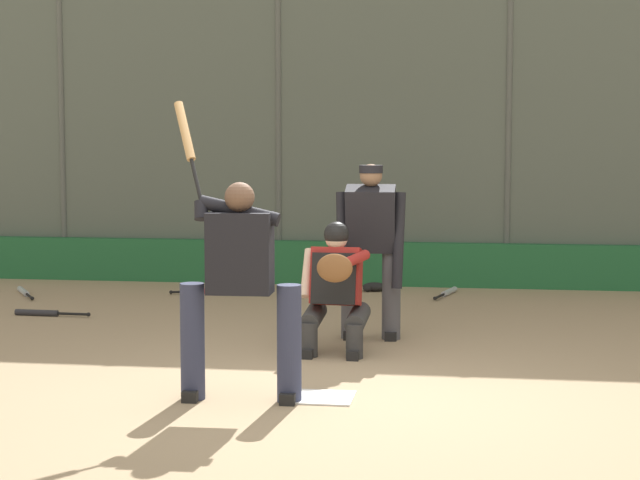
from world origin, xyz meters
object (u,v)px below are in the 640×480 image
Objects in this scene: spare_bat_near_backstop at (43,313)px; spare_bat_first_base_side at (24,292)px; catcher_behind_plate at (335,286)px; spare_bat_by_padding at (217,291)px; umpire_home at (371,246)px; batter_at_plate at (239,282)px; fielding_glove_on_dirt at (374,287)px; spare_bat_third_base_side at (448,292)px.

spare_bat_near_backstop is 1.66m from spare_bat_first_base_side.
catcher_behind_plate is at bearing 158.21° from spare_bat_near_backstop.
spare_bat_by_padding is (-1.43, -1.85, 0.00)m from spare_bat_near_backstop.
umpire_home is (-0.24, -0.71, 0.28)m from catcher_behind_plate.
batter_at_plate is 5.35m from spare_bat_by_padding.
spare_bat_near_backstop is at bearing 35.37° from fielding_glove_on_dirt.
batter_at_plate is 5.61m from spare_bat_third_base_side.
batter_at_plate is at bearing -92.89° from spare_bat_by_padding.
umpire_home is at bearing -107.91° from batter_at_plate.
fielding_glove_on_dirt is at bearing -141.80° from spare_bat_near_backstop.
umpire_home reaches higher than spare_bat_third_base_side.
batter_at_plate reaches higher than spare_bat_near_backstop.
spare_bat_near_backstop is 1.07× the size of spare_bat_first_base_side.
spare_bat_third_base_side is at bearing -150.13° from spare_bat_near_backstop.
fielding_glove_on_dirt is (0.27, -3.14, -0.82)m from umpire_home.
fielding_glove_on_dirt is at bearing -3.77° from spare_bat_by_padding.
catcher_behind_plate is at bearing 90.41° from fielding_glove_on_dirt.
catcher_behind_plate is 1.36× the size of spare_bat_near_backstop.
catcher_behind_plate reaches higher than spare_bat_first_base_side.
fielding_glove_on_dirt is (-0.43, -5.58, -0.80)m from batter_at_plate.
catcher_behind_plate is at bearing -79.27° from spare_bat_by_padding.
spare_bat_third_base_side is (-4.19, -2.14, 0.00)m from spare_bat_near_backstop.
spare_bat_third_base_side is 2.76× the size of fielding_glove_on_dirt.
spare_bat_by_padding is at bearing -53.37° from umpire_home.
spare_bat_first_base_side is at bearing 12.34° from fielding_glove_on_dirt.
spare_bat_third_base_side is 0.92m from fielding_glove_on_dirt.
spare_bat_near_backstop and spare_bat_by_padding have the same top height.
catcher_behind_plate is at bearing -106.86° from batter_at_plate.
catcher_behind_plate is 0.80m from umpire_home.
spare_bat_near_backstop is 2.34m from spare_bat_by_padding.
umpire_home is at bearing -149.95° from spare_bat_first_base_side.
batter_at_plate is 7.11× the size of fielding_glove_on_dirt.
catcher_behind_plate is at bearing 69.53° from umpire_home.
spare_bat_near_backstop is at bearing -146.29° from spare_bat_by_padding.
fielding_glove_on_dirt is at bearing 92.63° from spare_bat_third_base_side.
umpire_home is 1.94× the size of spare_bat_near_backstop.
umpire_home reaches higher than fielding_glove_on_dirt.
spare_bat_third_base_side is 1.06× the size of spare_bat_first_base_side.
spare_bat_first_base_side is (2.27, 0.41, 0.00)m from spare_bat_by_padding.
spare_bat_first_base_side is (0.83, -1.43, 0.00)m from spare_bat_near_backstop.
catcher_behind_plate is 1.38× the size of spare_bat_third_base_side.
spare_bat_near_backstop is 1.01× the size of spare_bat_third_base_side.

